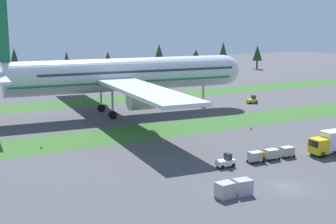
% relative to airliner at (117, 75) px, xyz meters
% --- Properties ---
extents(ground_plane, '(400.00, 400.00, 0.00)m').
position_rel_airliner_xyz_m(ground_plane, '(0.40, -52.30, -8.64)').
color(ground_plane, '#47474C').
extents(grass_strip_near, '(320.00, 11.97, 0.01)m').
position_rel_airliner_xyz_m(grass_strip_near, '(0.40, -18.08, -8.64)').
color(grass_strip_near, '#336028').
rests_on(grass_strip_near, ground).
extents(grass_strip_far, '(320.00, 11.97, 0.01)m').
position_rel_airliner_xyz_m(grass_strip_far, '(0.40, 17.85, -8.64)').
color(grass_strip_far, '#336028').
rests_on(grass_strip_far, ground).
extents(airliner, '(60.03, 74.24, 24.10)m').
position_rel_airliner_xyz_m(airliner, '(0.00, 0.00, 0.00)').
color(airliner, silver).
rests_on(airliner, ground).
extents(baggage_tug, '(2.63, 1.36, 1.97)m').
position_rel_airliner_xyz_m(baggage_tug, '(-1.53, -42.24, -7.83)').
color(baggage_tug, silver).
rests_on(baggage_tug, ground).
extents(cargo_dolly_lead, '(2.24, 1.55, 1.55)m').
position_rel_airliner_xyz_m(cargo_dolly_lead, '(3.49, -42.36, -7.73)').
color(cargo_dolly_lead, '#A3A3A8').
rests_on(cargo_dolly_lead, ground).
extents(cargo_dolly_second, '(2.24, 1.55, 1.55)m').
position_rel_airliner_xyz_m(cargo_dolly_second, '(6.39, -42.43, -7.73)').
color(cargo_dolly_second, '#A3A3A8').
rests_on(cargo_dolly_second, ground).
extents(cargo_dolly_third, '(2.24, 1.55, 1.55)m').
position_rel_airliner_xyz_m(cargo_dolly_third, '(9.29, -42.50, -7.73)').
color(cargo_dolly_third, '#A3A3A8').
rests_on(cargo_dolly_third, ground).
extents(catering_truck, '(7.03, 2.54, 3.58)m').
position_rel_airliner_xyz_m(catering_truck, '(16.24, -44.44, -6.69)').
color(catering_truck, yellow).
rests_on(catering_truck, ground).
extents(pushback_tractor, '(2.69, 1.50, 1.97)m').
position_rel_airliner_xyz_m(pushback_tractor, '(34.63, -2.67, -7.83)').
color(pushback_tractor, yellow).
rests_on(pushback_tractor, ground).
extents(ground_crew_marshaller, '(0.36, 0.55, 1.74)m').
position_rel_airliner_xyz_m(ground_crew_marshaller, '(4.48, -43.17, -7.70)').
color(ground_crew_marshaller, black).
rests_on(ground_crew_marshaller, ground).
extents(uld_container_0, '(2.11, 1.73, 1.79)m').
position_rel_airliner_xyz_m(uld_container_0, '(-8.24, -51.51, -7.75)').
color(uld_container_0, '#A3A3A8').
rests_on(uld_container_0, ground).
extents(uld_container_1, '(2.13, 1.77, 1.80)m').
position_rel_airliner_xyz_m(uld_container_1, '(-5.87, -51.62, -7.74)').
color(uld_container_1, '#A3A3A8').
rests_on(uld_container_1, ground).
extents(taxiway_marker_0, '(0.44, 0.44, 0.66)m').
position_rel_airliner_xyz_m(taxiway_marker_0, '(15.99, -25.69, -8.31)').
color(taxiway_marker_0, orange).
rests_on(taxiway_marker_0, ground).
extents(taxiway_marker_1, '(0.44, 0.44, 0.54)m').
position_rel_airliner_xyz_m(taxiway_marker_1, '(-21.61, -20.55, -8.38)').
color(taxiway_marker_1, orange).
rests_on(taxiway_marker_1, ground).
extents(taxiway_marker_2, '(0.44, 0.44, 0.66)m').
position_rel_airliner_xyz_m(taxiway_marker_2, '(-2.60, -25.98, -8.31)').
color(taxiway_marker_2, orange).
rests_on(taxiway_marker_2, ground).
extents(distant_tree_line, '(188.23, 10.31, 12.06)m').
position_rel_airliner_xyz_m(distant_tree_line, '(-4.94, 66.12, -1.54)').
color(distant_tree_line, '#4C3823').
rests_on(distant_tree_line, ground).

